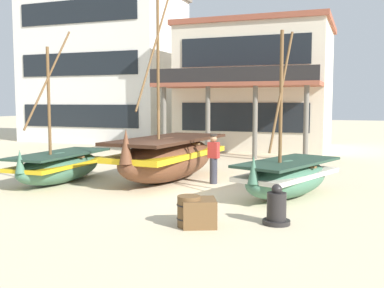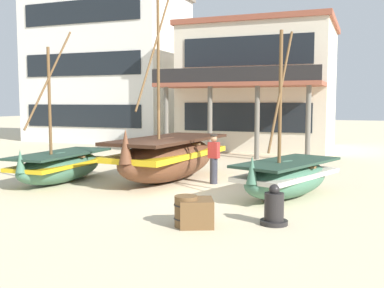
% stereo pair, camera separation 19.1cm
% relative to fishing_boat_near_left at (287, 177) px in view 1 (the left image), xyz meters
% --- Properties ---
extents(ground_plane, '(120.00, 120.00, 0.00)m').
position_rel_fishing_boat_near_left_xyz_m(ground_plane, '(-3.21, -0.38, -0.60)').
color(ground_plane, beige).
extents(fishing_boat_near_left, '(2.78, 4.14, 4.78)m').
position_rel_fishing_boat_near_left_xyz_m(fishing_boat_near_left, '(0.00, 0.00, 0.00)').
color(fishing_boat_near_left, '#427056').
rests_on(fishing_boat_near_left, ground).
extents(fishing_boat_centre_large, '(2.69, 5.72, 7.55)m').
position_rel_fishing_boat_near_left_xyz_m(fishing_boat_centre_large, '(-4.40, 1.37, 0.24)').
color(fishing_boat_centre_large, brown).
rests_on(fishing_boat_centre_large, ground).
extents(fishing_boat_far_right, '(1.64, 4.19, 5.24)m').
position_rel_fishing_boat_near_left_xyz_m(fishing_boat_far_right, '(-7.72, -0.35, -0.02)').
color(fishing_boat_far_right, '#427056').
rests_on(fishing_boat_far_right, ground).
extents(fisherman_by_hull, '(0.39, 0.28, 1.68)m').
position_rel_fishing_boat_near_left_xyz_m(fisherman_by_hull, '(-2.68, 1.29, 0.24)').
color(fisherman_by_hull, '#33333D').
rests_on(fisherman_by_hull, ground).
extents(capstan_winch, '(0.63, 0.63, 0.93)m').
position_rel_fishing_boat_near_left_xyz_m(capstan_winch, '(0.23, -3.10, -0.24)').
color(capstan_winch, black).
rests_on(capstan_winch, ground).
extents(wooden_barrel, '(0.56, 0.56, 0.70)m').
position_rel_fishing_boat_near_left_xyz_m(wooden_barrel, '(-1.57, -4.00, -0.25)').
color(wooden_barrel, brown).
rests_on(wooden_barrel, ground).
extents(cargo_crate, '(0.98, 0.98, 0.62)m').
position_rel_fishing_boat_near_left_xyz_m(cargo_crate, '(-1.37, -3.86, -0.29)').
color(cargo_crate, brown).
rests_on(cargo_crate, ground).
extents(harbor_building_main, '(8.76, 9.93, 7.39)m').
position_rel_fishing_boat_near_left_xyz_m(harbor_building_main, '(-4.03, 14.12, 3.11)').
color(harbor_building_main, beige).
rests_on(harbor_building_main, ground).
extents(harbor_building_annex, '(10.88, 7.03, 10.44)m').
position_rel_fishing_boat_near_left_xyz_m(harbor_building_annex, '(-15.53, 15.61, 4.64)').
color(harbor_building_annex, white).
rests_on(harbor_building_annex, ground).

